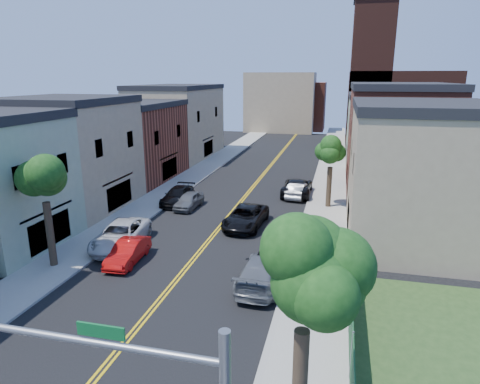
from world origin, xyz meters
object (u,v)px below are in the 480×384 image
Objects in this scene: red_sedan at (128,252)px; black_suv_lane at (246,217)px; dark_car_right_far at (297,187)px; black_car_right at (275,255)px; pedestrian_right at (341,301)px; grey_car_left at (189,200)px; white_pickup at (121,235)px; silver_car_right at (298,190)px; black_car_left at (178,196)px; grey_car_right at (263,271)px.

black_suv_lane is at bearing 50.92° from red_sedan.
black_car_right is at bearing 91.11° from dark_car_right_far.
pedestrian_right is at bearing 101.00° from dark_car_right_far.
grey_car_left is at bearing 153.67° from black_suv_lane.
red_sedan is 13.42m from pedestrian_right.
white_pickup reaches higher than silver_car_right.
black_car_right is at bearing -46.84° from black_car_left.
black_car_left is 15.47m from black_car_right.
pedestrian_right is (7.20, -11.67, 0.33)m from black_suv_lane.
silver_car_right is 9.56m from black_suv_lane.
white_pickup is 1.33× the size of silver_car_right.
pedestrian_right reaches higher than white_pickup.
dark_car_right_far is (8.80, 6.51, 0.12)m from grey_car_left.
pedestrian_right is at bearing 107.32° from silver_car_right.
red_sedan is 11.39m from grey_car_left.
pedestrian_right is (3.90, -5.03, 0.29)m from black_car_right.
black_car_left is 0.88× the size of grey_car_right.
grey_car_right reaches higher than red_sedan.
white_pickup is 1.22× the size of black_car_right.
silver_car_right is at bearing 22.77° from black_car_left.
red_sedan is 1.02× the size of grey_car_left.
white_pickup is 10.81m from grey_car_right.
white_pickup is at bearing -138.27° from black_suv_lane.
white_pickup is 1.04× the size of grey_car_right.
pedestrian_right is at bearing 135.66° from black_car_right.
black_car_right is at bearing -44.57° from grey_car_left.
black_car_right is 6.37m from pedestrian_right.
red_sedan is at bearing -59.71° from white_pickup.
silver_car_right is 0.79× the size of black_suv_lane.
black_car_left is (0.00, 10.33, -0.10)m from white_pickup.
dark_car_right_far is at bearing 60.80° from red_sedan.
black_suv_lane is (-3.30, 6.64, -0.04)m from black_car_right.
white_pickup reaches higher than grey_car_left.
grey_car_left is 19.98m from pedestrian_right.
black_car_left is 21.82m from pedestrian_right.
grey_car_right is 9.33m from black_suv_lane.
pedestrian_right is (14.60, -16.21, 0.39)m from black_car_left.
grey_car_right is 2.23m from black_car_right.
grey_car_left is 0.91× the size of silver_car_right.
grey_car_right reaches higher than black_car_left.
silver_car_right is at bearing 47.36° from white_pickup.
black_car_left is (-1.49, 1.13, 0.03)m from grey_car_left.
black_car_right is at bearing 4.94° from red_sedan.
grey_car_right is (8.88, -12.25, 0.13)m from grey_car_left.
grey_car_right reaches higher than black_suv_lane.
black_suv_lane is (7.40, 5.79, -0.04)m from white_pickup.
grey_car_left is (1.49, 9.20, -0.13)m from white_pickup.
red_sedan is 19.86m from dark_car_right_far.
red_sedan is 9.80m from black_suv_lane.
black_car_right is (10.70, -11.18, 0.10)m from black_car_left.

